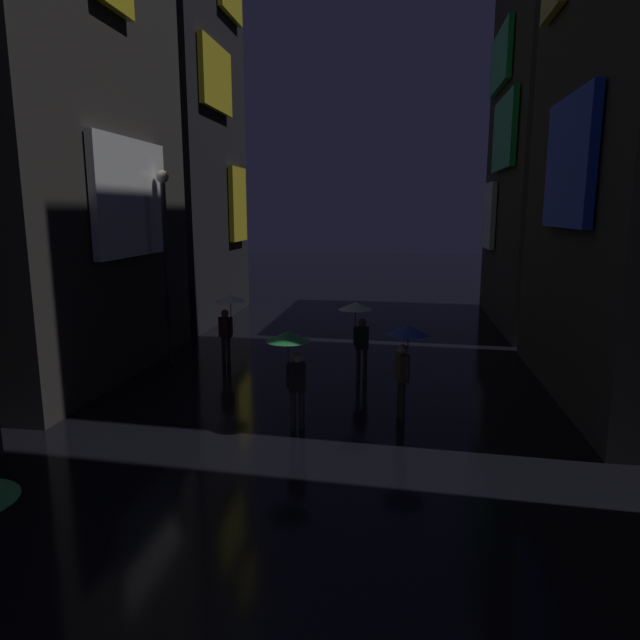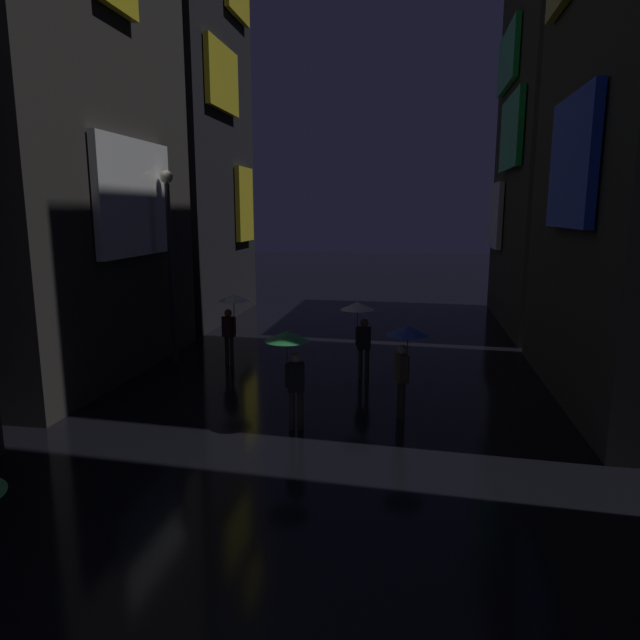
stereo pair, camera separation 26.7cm
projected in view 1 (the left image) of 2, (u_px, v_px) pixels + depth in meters
name	position (u px, v px, depth m)	size (l,w,h in m)	color
building_left_mid	(40.00, 20.00, 14.43)	(4.25, 8.38, 18.50)	#33302D
building_left_far	(169.00, 35.00, 22.23)	(4.25, 7.19, 22.41)	black
building_right_far	(557.00, 150.00, 21.63)	(4.25, 8.50, 13.46)	#33302D
pedestrian_midstreet_centre_clear	(358.00, 319.00, 15.12)	(0.90, 0.90, 2.12)	#38332D
pedestrian_foreground_right_green	(291.00, 353.00, 11.51)	(0.90, 0.90, 2.12)	#38332D
pedestrian_foreground_left_blue	(406.00, 346.00, 12.14)	(0.90, 0.90, 2.12)	#38332D
pedestrian_midstreet_left_clear	(229.00, 310.00, 16.48)	(0.90, 0.90, 2.12)	#38332D
streetlamp_left_far	(166.00, 245.00, 16.42)	(0.36, 0.36, 5.61)	#2D2D33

